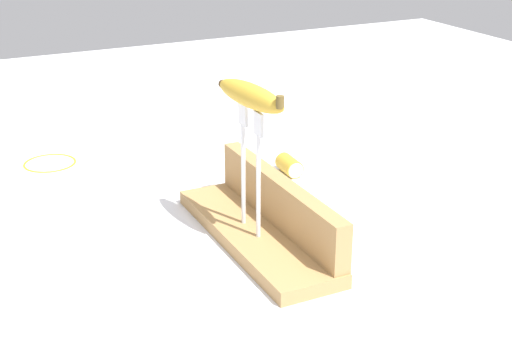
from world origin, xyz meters
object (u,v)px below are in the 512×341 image
object	(u,v)px
banana_raised_center	(250,95)
banana_chunk_near	(290,166)
fork_stand_center	(251,159)
fork_fallen_near	(149,161)
wire_coil	(50,162)

from	to	relation	value
banana_raised_center	banana_chunk_near	distance (m)	0.38
fork_stand_center	banana_chunk_near	size ratio (longest dim) A/B	3.25
banana_raised_center	fork_fallen_near	distance (m)	0.48
banana_raised_center	wire_coil	world-z (taller)	banana_raised_center
banana_raised_center	wire_coil	distance (m)	0.60
banana_raised_center	wire_coil	size ratio (longest dim) A/B	1.61
banana_raised_center	wire_coil	xyz separation A→B (m)	(-0.50, -0.22, -0.24)
fork_stand_center	banana_raised_center	distance (m)	0.10
fork_fallen_near	banana_chunk_near	bearing A→B (deg)	51.33
banana_chunk_near	wire_coil	world-z (taller)	banana_chunk_near
fork_stand_center	fork_fallen_near	size ratio (longest dim) A/B	1.13
fork_fallen_near	wire_coil	bearing A→B (deg)	-114.00
wire_coil	banana_chunk_near	bearing A→B (deg)	57.29
banana_raised_center	fork_fallen_near	size ratio (longest dim) A/B	0.95
banana_raised_center	banana_chunk_near	xyz separation A→B (m)	(-0.23, 0.20, -0.23)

